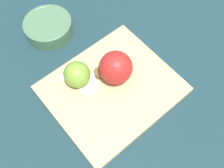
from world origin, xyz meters
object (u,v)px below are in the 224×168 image
apple_half_left (116,68)px  knife (102,73)px  bowl (48,27)px  apple_half_right (77,74)px

apple_half_left → knife: 0.05m
knife → bowl: 0.23m
apple_half_left → knife: apple_half_left is taller
apple_half_right → knife: size_ratio=0.56×
apple_half_left → bowl: bearing=118.7°
apple_half_right → bowl: bearing=3.9°
knife → apple_half_right: bearing=10.4°
apple_half_right → knife: apple_half_right is taller
apple_half_left → bowl: size_ratio=0.62×
bowl → knife: bearing=87.3°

